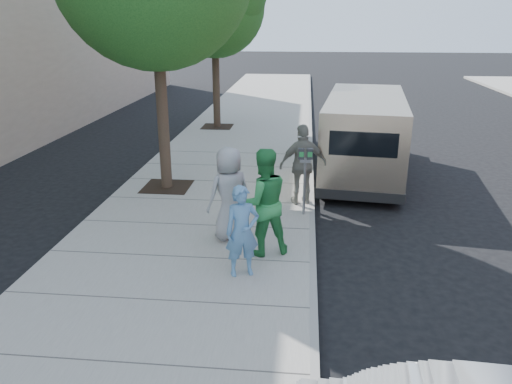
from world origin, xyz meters
TOP-DOWN VIEW (x-y plane):
  - ground at (0.00, 0.00)m, footprint 120.00×120.00m
  - sidewalk at (-1.00, 0.00)m, footprint 5.00×60.00m
  - curb_face at (1.44, 0.00)m, footprint 0.12×60.00m
  - tree_far at (-2.25, 10.00)m, footprint 3.92×3.80m
  - parking_meter at (1.25, 0.83)m, footprint 0.32×0.13m
  - van at (2.89, 4.47)m, footprint 2.70×6.28m
  - person_officer at (0.23, -2.03)m, footprint 0.67×0.55m
  - person_green_shirt at (0.51, -1.16)m, footprint 1.18×1.05m
  - person_gray_shirt at (-0.20, -0.57)m, footprint 1.08×1.01m
  - person_striped_polo at (1.20, 1.53)m, footprint 1.19×0.76m

SIDE VIEW (x-z plane):
  - ground at x=0.00m, z-range 0.00..0.00m
  - sidewalk at x=-1.00m, z-range 0.00..0.15m
  - curb_face at x=1.44m, z-range -0.01..0.15m
  - person_officer at x=0.23m, z-range 0.15..1.73m
  - person_gray_shirt at x=-0.20m, z-range 0.15..2.00m
  - person_striped_polo at x=1.20m, z-range 0.15..2.03m
  - person_green_shirt at x=0.51m, z-range 0.15..2.15m
  - van at x=2.89m, z-range 0.07..2.33m
  - parking_meter at x=1.25m, z-range 0.49..2.00m
  - tree_far at x=-2.25m, z-range 1.64..8.13m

